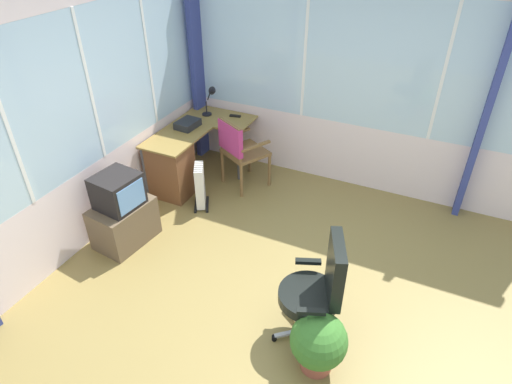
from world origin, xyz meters
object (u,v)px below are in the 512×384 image
desk_lamp (212,96)px  potted_plant (318,342)px  tv_remote (235,116)px  paper_tray (188,124)px  space_heater (200,185)px  wooden_armchair (237,146)px  desk (175,164)px  office_chair (320,287)px  tv_on_stand (122,213)px

desk_lamp → potted_plant: bearing=-137.2°
desk_lamp → tv_remote: size_ratio=2.48×
paper_tray → space_heater: 0.86m
wooden_armchair → space_heater: 0.68m
desk → paper_tray: bearing=3.4°
paper_tray → office_chair: bearing=-127.0°
desk → potted_plant: size_ratio=2.59×
office_chair → tv_on_stand: office_chair is taller
desk_lamp → wooden_armchair: (-0.49, -0.62, -0.37)m
wooden_armchair → potted_plant: size_ratio=1.70×
paper_tray → space_heater: size_ratio=0.53×
tv_on_stand → potted_plant: size_ratio=1.53×
desk_lamp → tv_remote: 0.40m
desk → office_chair: (-1.38, -2.34, 0.18)m
wooden_armchair → paper_tray: bearing=92.0°
desk_lamp → office_chair: bearing=-135.1°
wooden_armchair → tv_on_stand: size_ratio=1.12×
desk_lamp → desk: bearing=176.6°
potted_plant → paper_tray: bearing=50.0°
tv_remote → space_heater: (-1.08, -0.07, -0.45)m
wooden_armchair → office_chair: size_ratio=0.90×
desk_lamp → wooden_armchair: desk_lamp is taller
wooden_armchair → desk: bearing=122.1°
potted_plant → tv_on_stand: bearing=75.7°
wooden_armchair → space_heater: bearing=158.0°
potted_plant → space_heater: bearing=52.4°
paper_tray → wooden_armchair: 0.71m
potted_plant → desk: bearing=55.6°
desk_lamp → paper_tray: 0.55m
office_chair → desk: bearing=59.4°
tv_remote → potted_plant: 3.37m
desk_lamp → potted_plant: 3.59m
desk_lamp → potted_plant: size_ratio=0.68×
tv_remote → wooden_armchair: wooden_armchair is taller
space_heater → potted_plant: bearing=-127.6°
tv_remote → paper_tray: size_ratio=0.50×
desk_lamp → tv_remote: desk_lamp is taller
space_heater → potted_plant: 2.53m
paper_tray → office_chair: (-1.78, -2.36, -0.19)m
tv_remote → wooden_armchair: size_ratio=0.16×
desk_lamp → wooden_armchair: 0.87m
desk_lamp → tv_on_stand: 2.06m
office_chair → tv_on_stand: bearing=82.1°
paper_tray → tv_remote: bearing=-36.4°
desk_lamp → wooden_armchair: bearing=-128.3°
desk → paper_tray: 0.54m
paper_tray → wooden_armchair: bearing=-88.0°
paper_tray → space_heater: paper_tray is taller
office_chair → potted_plant: (-0.30, -0.11, -0.28)m
desk_lamp → potted_plant: (-2.58, -2.39, -0.67)m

